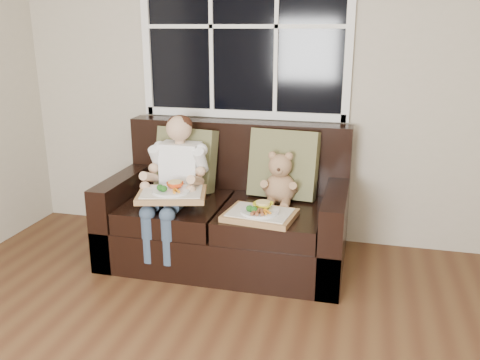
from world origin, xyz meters
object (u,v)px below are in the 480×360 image
(loveseat, at_px, (228,217))
(tray_right, at_px, (260,213))
(child, at_px, (176,173))
(teddy_bear, at_px, (280,182))
(tray_left, at_px, (172,193))

(loveseat, xyz_separation_m, tray_right, (0.31, -0.32, 0.17))
(child, height_order, teddy_bear, child)
(loveseat, distance_m, tray_left, 0.52)
(teddy_bear, xyz_separation_m, tray_right, (-0.07, -0.33, -0.12))
(loveseat, height_order, child, child)
(teddy_bear, height_order, tray_right, teddy_bear)
(child, distance_m, tray_right, 0.71)
(loveseat, xyz_separation_m, tray_left, (-0.30, -0.33, 0.27))
(loveseat, distance_m, tray_right, 0.48)
(teddy_bear, bearing_deg, child, -172.57)
(tray_left, relative_size, tray_right, 1.08)
(loveseat, distance_m, teddy_bear, 0.48)
(loveseat, xyz_separation_m, child, (-0.35, -0.12, 0.35))
(tray_right, bearing_deg, teddy_bear, 85.11)
(child, bearing_deg, tray_left, -76.75)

